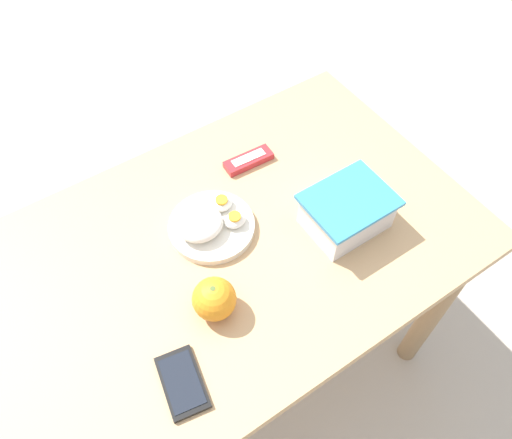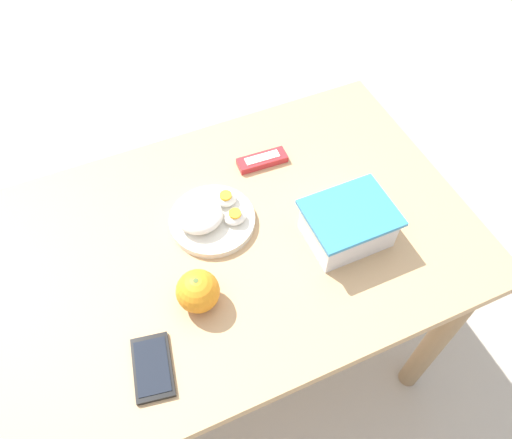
% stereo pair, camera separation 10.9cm
% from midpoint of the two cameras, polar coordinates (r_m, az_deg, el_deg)
% --- Properties ---
extents(ground_plane, '(10.00, 10.00, 0.00)m').
position_cam_midpoint_polar(ground_plane, '(1.75, -0.50, -15.64)').
color(ground_plane, '#B2A899').
extents(table, '(1.10, 0.70, 0.72)m').
position_cam_midpoint_polar(table, '(1.20, -0.71, -5.78)').
color(table, tan).
rests_on(table, ground_plane).
extents(food_container, '(0.18, 0.15, 0.09)m').
position_cam_midpoint_polar(food_container, '(1.10, 13.23, -0.88)').
color(food_container, white).
rests_on(food_container, table).
extents(orange_fruit, '(0.09, 0.09, 0.09)m').
position_cam_midpoint_polar(orange_fruit, '(0.99, -3.50, -8.42)').
color(orange_fruit, orange).
rests_on(orange_fruit, table).
extents(rice_plate, '(0.19, 0.19, 0.06)m').
position_cam_midpoint_polar(rice_plate, '(1.11, -2.50, 0.01)').
color(rice_plate, silver).
rests_on(rice_plate, table).
extents(candy_bar, '(0.12, 0.05, 0.02)m').
position_cam_midpoint_polar(candy_bar, '(1.23, 3.26, 6.63)').
color(candy_bar, '#B7282D').
rests_on(candy_bar, table).
extents(cell_phone, '(0.09, 0.14, 0.01)m').
position_cam_midpoint_polar(cell_phone, '(0.98, -8.51, -16.61)').
color(cell_phone, black).
rests_on(cell_phone, table).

